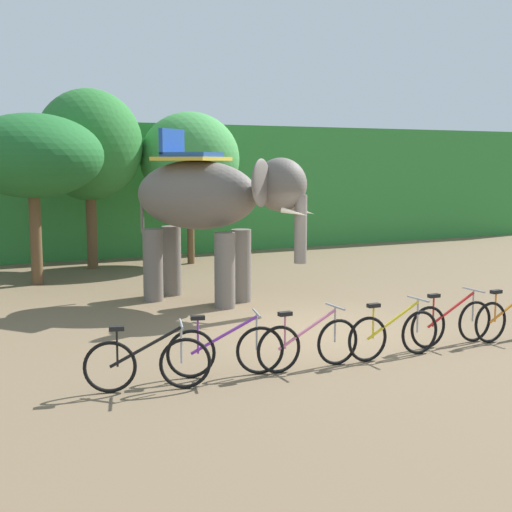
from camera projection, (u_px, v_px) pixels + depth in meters
The scene contains 12 objects.
ground_plane at pixel (315, 331), 12.78m from camera, with size 80.00×80.00×0.00m, color brown.
foliage_hedge at pixel (114, 187), 25.15m from camera, with size 36.00×6.00×4.31m, color #338438.
tree_right at pixel (32, 156), 17.24m from camera, with size 3.48×3.48×4.26m.
tree_far_right at pixel (89, 145), 19.80m from camera, with size 3.00×3.00×5.12m.
tree_center_right at pixel (190, 159), 20.86m from camera, with size 2.97×2.97×4.54m.
elephant at pixel (210, 202), 15.10m from camera, with size 3.47×3.87×3.78m.
bike_black at pixel (148, 363), 9.38m from camera, with size 1.66×0.63×0.92m.
bike_purple at pixel (226, 350), 10.02m from camera, with size 1.66×0.62×0.92m.
bike_pink at pixel (309, 344), 10.37m from camera, with size 1.71×0.52×0.92m.
bike_yellow at pixel (394, 334), 10.96m from camera, with size 1.71×0.52×0.92m.
bike_red at pixel (452, 322), 11.74m from camera, with size 1.71×0.52×0.92m.
bike_orange at pixel (512, 318), 12.11m from camera, with size 1.71×0.52×0.92m.
Camera 1 is at (-6.41, -10.77, 3.05)m, focal length 49.12 mm.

